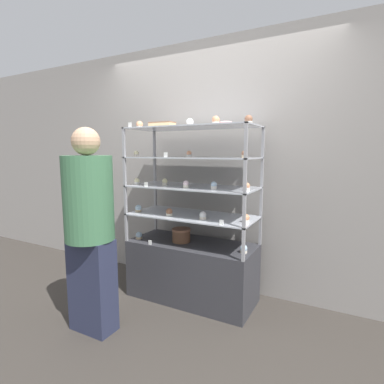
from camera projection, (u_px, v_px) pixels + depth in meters
ground_plane at (192, 297)px, 3.01m from camera, size 20.00×20.00×0.00m
back_wall at (210, 167)px, 3.20m from camera, size 8.00×0.05×2.60m
display_base at (192, 270)px, 2.98m from camera, size 1.23×0.53×0.57m
display_riser_lower at (192, 216)px, 2.90m from camera, size 1.23×0.53×0.28m
display_riser_middle at (192, 188)px, 2.86m from camera, size 1.23×0.53×0.28m
display_riser_upper at (192, 159)px, 2.83m from camera, size 1.23×0.53×0.28m
display_riser_top at (192, 129)px, 2.79m from camera, size 1.23×0.53×0.28m
layer_cake_centerpiece at (181, 235)px, 2.96m from camera, size 0.18×0.18×0.13m
sheet_cake_frosted at (162, 125)px, 2.98m from camera, size 0.25×0.13×0.06m
cupcake_0 at (139, 236)px, 3.06m from camera, size 0.06×0.06×0.07m
cupcake_1 at (244, 249)px, 2.64m from camera, size 0.06×0.06×0.07m
price_tag_0 at (150, 242)px, 2.87m from camera, size 0.04×0.00×0.04m
cupcake_2 at (138, 209)px, 3.04m from camera, size 0.06×0.06×0.07m
cupcake_3 at (169, 212)px, 2.85m from camera, size 0.06×0.06×0.07m
cupcake_4 at (203, 216)px, 2.70m from camera, size 0.06×0.06×0.07m
cupcake_5 at (246, 218)px, 2.59m from camera, size 0.06×0.06×0.07m
price_tag_1 at (221, 222)px, 2.49m from camera, size 0.04×0.00×0.04m
cupcake_6 at (137, 181)px, 2.99m from camera, size 0.05×0.05×0.07m
cupcake_7 at (165, 182)px, 2.94m from camera, size 0.05×0.05×0.07m
cupcake_8 at (186, 184)px, 2.72m from camera, size 0.05×0.05×0.07m
cupcake_9 at (214, 185)px, 2.63m from camera, size 0.05×0.05×0.07m
cupcake_10 at (247, 187)px, 2.53m from camera, size 0.05×0.05×0.07m
price_tag_2 at (146, 185)px, 2.81m from camera, size 0.04×0.00×0.04m
cupcake_11 at (136, 154)px, 3.00m from camera, size 0.05×0.05×0.06m
cupcake_12 at (189, 154)px, 2.77m from camera, size 0.05×0.05×0.06m
cupcake_13 at (244, 154)px, 2.46m from camera, size 0.05×0.05×0.06m
price_tag_3 at (166, 155)px, 2.67m from camera, size 0.04×0.00×0.04m
cupcake_14 at (140, 125)px, 2.99m from camera, size 0.07×0.07×0.07m
cupcake_15 at (190, 123)px, 2.74m from camera, size 0.07×0.07×0.07m
cupcake_16 at (216, 121)px, 2.55m from camera, size 0.07×0.07×0.07m
cupcake_17 at (249, 120)px, 2.49m from camera, size 0.07×0.07×0.07m
price_tag_4 at (130, 125)px, 2.81m from camera, size 0.04×0.00×0.04m
donut_glazed at (226, 123)px, 2.61m from camera, size 0.12×0.12×0.03m
customer_figure at (90, 225)px, 2.37m from camera, size 0.38×0.38×1.64m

